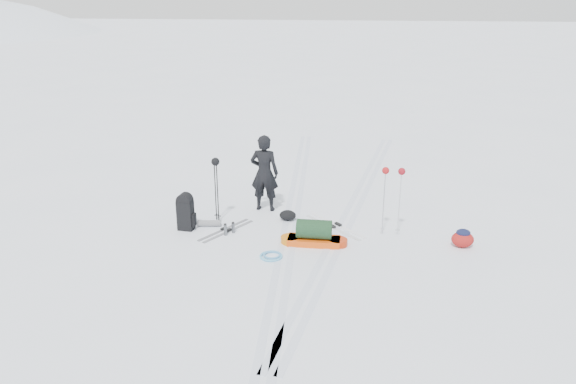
{
  "coord_description": "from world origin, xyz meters",
  "views": [
    {
      "loc": [
        1.63,
        -11.4,
        5.13
      ],
      "look_at": [
        -0.04,
        0.16,
        0.95
      ],
      "focal_mm": 35.0,
      "sensor_mm": 36.0,
      "label": 1
    }
  ],
  "objects_px": {
    "expedition_rucksack": "(188,213)",
    "pulk_sled": "(314,235)",
    "ski_poles_black": "(216,169)",
    "skier": "(264,173)"
  },
  "relations": [
    {
      "from": "pulk_sled",
      "to": "expedition_rucksack",
      "type": "height_order",
      "value": "expedition_rucksack"
    },
    {
      "from": "pulk_sled",
      "to": "ski_poles_black",
      "type": "height_order",
      "value": "ski_poles_black"
    },
    {
      "from": "skier",
      "to": "ski_poles_black",
      "type": "height_order",
      "value": "skier"
    },
    {
      "from": "pulk_sled",
      "to": "ski_poles_black",
      "type": "relative_size",
      "value": 0.93
    },
    {
      "from": "ski_poles_black",
      "to": "pulk_sled",
      "type": "bearing_deg",
      "value": -34.35
    },
    {
      "from": "expedition_rucksack",
      "to": "pulk_sled",
      "type": "bearing_deg",
      "value": -1.86
    },
    {
      "from": "expedition_rucksack",
      "to": "ski_poles_black",
      "type": "distance_m",
      "value": 1.17
    },
    {
      "from": "pulk_sled",
      "to": "skier",
      "type": "bearing_deg",
      "value": 126.88
    },
    {
      "from": "skier",
      "to": "pulk_sled",
      "type": "bearing_deg",
      "value": 130.71
    },
    {
      "from": "skier",
      "to": "pulk_sled",
      "type": "height_order",
      "value": "skier"
    }
  ]
}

